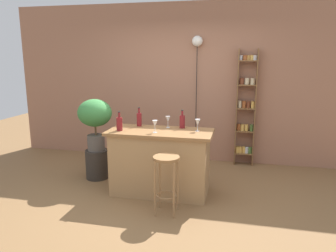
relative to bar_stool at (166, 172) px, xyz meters
name	(u,v)px	position (x,y,z in m)	size (l,w,h in m)	color
ground	(155,201)	(-0.22, 0.28, -0.52)	(12.00, 12.00, 0.00)	brown
back_wall	(182,83)	(-0.22, 2.23, 0.88)	(6.40, 0.10, 2.80)	#9E6B51
kitchen_counter	(160,162)	(-0.22, 0.58, -0.08)	(1.41, 0.66, 0.89)	#A87F51
bar_stool	(166,172)	(0.00, 0.00, 0.00)	(0.32, 0.32, 0.72)	#997047
spice_shelf	(246,108)	(0.91, 2.08, 0.48)	(0.33, 0.15, 2.00)	brown
plant_stool	(97,164)	(-1.32, 0.90, -0.30)	(0.35, 0.35, 0.45)	#2D2823
potted_plant	(95,117)	(-1.32, 0.90, 0.45)	(0.52, 0.47, 0.79)	#514C47
bottle_sauce_amber	(139,119)	(-0.58, 0.79, 0.47)	(0.07, 0.07, 0.27)	maroon
bottle_wine_red	(119,123)	(-0.76, 0.46, 0.46)	(0.08, 0.08, 0.26)	maroon
bottle_spirits_clear	(182,121)	(0.04, 0.80, 0.46)	(0.08, 0.08, 0.26)	maroon
wine_glass_left	(155,124)	(-0.26, 0.45, 0.48)	(0.07, 0.07, 0.16)	silver
wine_glass_center	(168,119)	(-0.16, 0.78, 0.48)	(0.07, 0.07, 0.16)	silver
wine_glass_right	(198,123)	(0.28, 0.65, 0.48)	(0.07, 0.07, 0.16)	silver
pendant_globe_light	(197,44)	(0.05, 2.12, 1.55)	(0.18, 0.18, 2.22)	black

